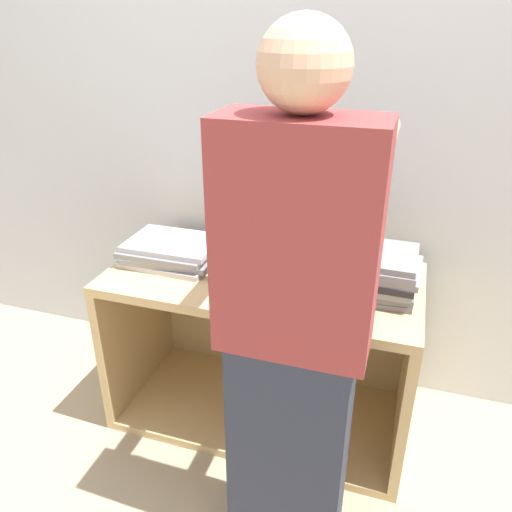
{
  "coord_description": "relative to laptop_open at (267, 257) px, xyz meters",
  "views": [
    {
      "loc": [
        0.49,
        -1.3,
        1.56
      ],
      "look_at": [
        0.0,
        0.21,
        0.8
      ],
      "focal_mm": 35.0,
      "sensor_mm": 36.0,
      "label": 1
    }
  ],
  "objects": [
    {
      "name": "ground_plane",
      "position": [
        0.0,
        -0.34,
        -0.73
      ],
      "size": [
        12.0,
        12.0,
        0.0
      ],
      "primitive_type": "plane",
      "color": "tan"
    },
    {
      "name": "laptop_stack_left",
      "position": [
        -0.38,
        -0.05,
        -0.01
      ],
      "size": [
        0.37,
        0.27,
        0.09
      ],
      "color": "#B7B7BC",
      "rests_on": "cart"
    },
    {
      "name": "laptop_open",
      "position": [
        0.0,
        0.0,
        0.0
      ],
      "size": [
        0.35,
        0.3,
        0.26
      ],
      "color": "#333338",
      "rests_on": "cart"
    },
    {
      "name": "inventory_tag",
      "position": [
        0.38,
        -0.11,
        0.1
      ],
      "size": [
        0.06,
        0.02,
        0.01
      ],
      "color": "red",
      "rests_on": "laptop_stack_right"
    },
    {
      "name": "laptop_stack_right",
      "position": [
        0.37,
        -0.05,
        0.02
      ],
      "size": [
        0.38,
        0.26,
        0.15
      ],
      "color": "slate",
      "rests_on": "cart"
    },
    {
      "name": "cart",
      "position": [
        0.0,
        0.02,
        -0.39
      ],
      "size": [
        1.18,
        0.59,
        0.68
      ],
      "color": "tan",
      "rests_on": "ground_plane"
    },
    {
      "name": "wall_back",
      "position": [
        0.0,
        0.35,
        0.47
      ],
      "size": [
        8.0,
        0.05,
        2.4
      ],
      "color": "silver",
      "rests_on": "ground_plane"
    },
    {
      "name": "person",
      "position": [
        0.24,
        -0.55,
        0.06
      ],
      "size": [
        0.4,
        0.52,
        1.57
      ],
      "color": "#2D3342",
      "rests_on": "ground_plane"
    }
  ]
}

